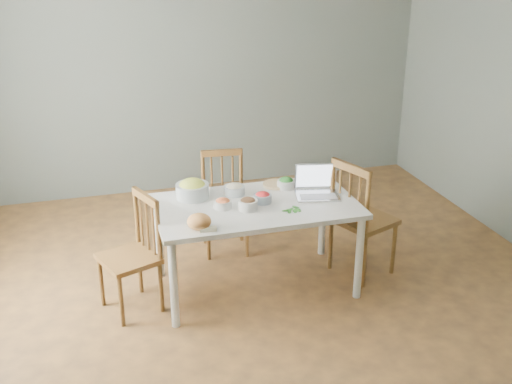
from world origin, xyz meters
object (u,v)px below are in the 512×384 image
object	(u,v)px
bread_boule	(199,222)
bowl_squash	(192,189)
chair_far	(225,204)
laptop	(318,183)
dining_table	(256,246)
chair_right	(364,217)
chair_left	(128,256)

from	to	relation	value
bread_boule	bowl_squash	world-z (taller)	bowl_squash
chair_far	laptop	xyz separation A→B (m)	(0.60, -0.69, 0.40)
dining_table	chair_right	world-z (taller)	chair_right
chair_far	bread_boule	xyz separation A→B (m)	(-0.42, -1.01, 0.34)
bread_boule	chair_far	bearing A→B (deg)	67.26
dining_table	laptop	world-z (taller)	laptop
chair_far	chair_left	distance (m)	1.18
chair_left	laptop	distance (m)	1.57
chair_right	chair_left	bearing A→B (deg)	69.58
dining_table	bread_boule	world-z (taller)	bread_boule
bread_boule	bowl_squash	xyz separation A→B (m)	(0.06, 0.57, 0.02)
chair_left	dining_table	bearing A→B (deg)	72.08
chair_far	bread_boule	world-z (taller)	chair_far
dining_table	laptop	bearing A→B (deg)	0.31
chair_right	bread_boule	bearing A→B (deg)	80.21
dining_table	bowl_squash	size ratio (longest dim) A/B	5.97
chair_left	chair_right	xyz separation A→B (m)	(1.94, 0.05, 0.05)
chair_right	chair_far	bearing A→B (deg)	33.91
dining_table	chair_left	xyz separation A→B (m)	(-1.01, -0.05, 0.09)
chair_far	chair_right	xyz separation A→B (m)	(1.02, -0.69, 0.05)
chair_right	bowl_squash	xyz separation A→B (m)	(-1.38, 0.26, 0.31)
bowl_squash	bread_boule	bearing A→B (deg)	-95.91
chair_left	bowl_squash	size ratio (longest dim) A/B	3.47
chair_right	dining_table	bearing A→B (deg)	67.92
bread_boule	laptop	world-z (taller)	laptop
chair_right	bread_boule	distance (m)	1.50
chair_right	bread_boule	size ratio (longest dim) A/B	5.84
chair_far	bread_boule	size ratio (longest dim) A/B	5.23
chair_far	bowl_squash	size ratio (longest dim) A/B	3.45
chair_right	laptop	bearing A→B (deg)	67.32
chair_right	laptop	world-z (taller)	chair_right
laptop	bowl_squash	bearing A→B (deg)	177.27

